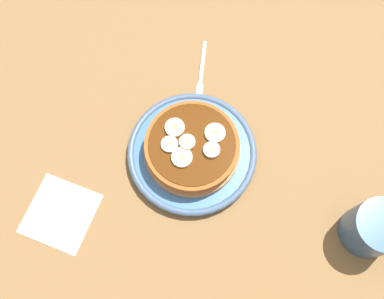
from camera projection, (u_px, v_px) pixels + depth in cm
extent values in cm
cube|color=olive|center=(192.00, 157.00, 76.95)|extent=(140.00, 140.00, 3.00)
cylinder|color=#3F72B2|center=(192.00, 153.00, 74.69)|extent=(22.19, 22.19, 1.79)
torus|color=#496588|center=(192.00, 152.00, 74.10)|extent=(22.78, 22.78, 1.25)
cylinder|color=tan|center=(193.00, 151.00, 73.20)|extent=(16.67, 16.67, 1.29)
cylinder|color=#AE7545|center=(189.00, 149.00, 71.93)|extent=(15.49, 15.49, 1.29)
cylinder|color=#AE5E28|center=(193.00, 145.00, 70.83)|extent=(16.03, 16.03, 1.29)
cylinder|color=#592B0A|center=(192.00, 144.00, 70.11)|extent=(14.68, 14.68, 0.16)
cylinder|color=beige|center=(187.00, 140.00, 69.87)|extent=(2.69, 2.69, 0.99)
cylinder|color=tan|center=(187.00, 139.00, 69.37)|extent=(0.75, 0.75, 0.08)
cylinder|color=#F9ECC0|center=(182.00, 157.00, 69.04)|extent=(3.48, 3.48, 0.70)
cylinder|color=tan|center=(182.00, 157.00, 68.67)|extent=(0.97, 0.97, 0.08)
cylinder|color=#F3E0C2|center=(170.00, 144.00, 69.81)|extent=(2.88, 2.88, 0.65)
cylinder|color=tan|center=(170.00, 144.00, 69.47)|extent=(0.81, 0.81, 0.08)
cylinder|color=#F6EAB5|center=(212.00, 150.00, 69.40)|extent=(2.79, 2.79, 0.83)
cylinder|color=tan|center=(212.00, 149.00, 68.97)|extent=(0.78, 0.78, 0.08)
cylinder|color=#ECEDB8|center=(215.00, 133.00, 70.45)|extent=(3.48, 3.48, 0.70)
cylinder|color=tan|center=(215.00, 132.00, 70.08)|extent=(0.97, 0.97, 0.08)
cylinder|color=#EFEEB7|center=(175.00, 128.00, 70.76)|extent=(3.33, 3.33, 0.72)
cylinder|color=tan|center=(175.00, 127.00, 70.38)|extent=(0.93, 0.93, 0.08)
cylinder|color=#33598C|center=(373.00, 228.00, 66.99)|extent=(8.55, 8.55, 8.51)
cylinder|color=black|center=(383.00, 225.00, 63.77)|extent=(7.27, 7.27, 0.51)
cube|color=white|center=(60.00, 213.00, 71.90)|extent=(13.48, 13.48, 0.30)
cube|color=silver|center=(200.00, 62.00, 81.49)|extent=(0.70, 9.50, 0.50)
cube|color=silver|center=(197.00, 92.00, 79.36)|extent=(1.26, 3.50, 0.50)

